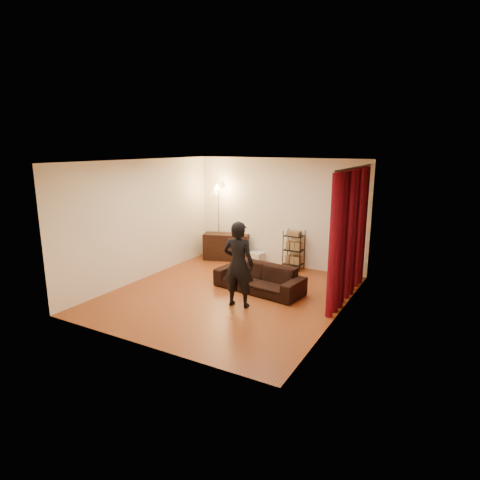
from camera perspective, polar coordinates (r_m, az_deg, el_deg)
The scene contains 14 objects.
floor at distance 8.33m, azimuth -1.62°, elevation -7.72°, with size 5.00×5.00×0.00m, color #9A4622.
ceiling at distance 7.79m, azimuth -1.75°, elevation 11.17°, with size 5.00×5.00×0.00m, color white.
wall_back at distance 10.14m, azimuth 5.59°, elevation 3.93°, with size 5.00×5.00×0.00m, color #F5EBCB.
wall_front at distance 6.01m, azimuth -14.02°, elevation -2.92°, with size 5.00×5.00×0.00m, color #F5EBCB.
wall_left at distance 9.29m, azimuth -13.70°, elevation 2.75°, with size 5.00×5.00×0.00m, color #F5EBCB.
wall_right at distance 7.09m, azimuth 14.12°, elevation -0.46°, with size 5.00×5.00×0.00m, color #F5EBCB.
curtain_rod at distance 8.03m, azimuth 16.09°, elevation 9.87°, with size 0.04×0.04×2.65m, color black.
curtain at distance 8.20m, azimuth 15.38°, elevation 0.76°, with size 0.22×2.65×2.55m, color #6B0410, non-canonical shape.
sofa at distance 8.45m, azimuth 2.71°, elevation -5.42°, with size 1.91×0.75×0.56m, color black.
person at distance 7.50m, azimuth -0.23°, elevation -3.48°, with size 0.60×0.40×1.65m, color black.
media_cabinet at distance 10.73m, azimuth -1.93°, elevation -0.95°, with size 1.20×0.45×0.70m, color black.
storage_boxes at distance 10.41m, azimuth 2.29°, elevation -2.54°, with size 0.37×0.29×0.30m, color beige, non-canonical shape.
wire_shelf at distance 9.93m, azimuth 7.65°, elevation -1.41°, with size 0.44×0.31×0.98m, color black, non-canonical shape.
floor_lamp at distance 10.65m, azimuth -3.07°, elevation 2.65°, with size 0.37×0.37×2.05m, color silver, non-canonical shape.
Camera 1 is at (4.00, -6.68, 2.98)m, focal length 30.00 mm.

